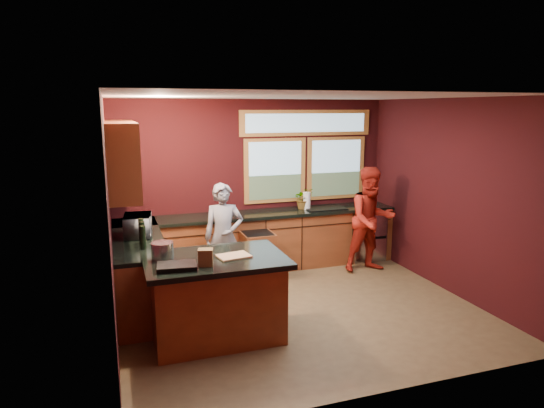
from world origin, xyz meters
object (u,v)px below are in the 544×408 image
person_grey (224,237)px  person_red (371,220)px  island (216,297)px  stock_pot (163,250)px  cutting_board (234,256)px

person_grey → person_red: 2.38m
island → person_red: size_ratio=0.93×
island → stock_pot: (-0.55, 0.15, 0.56)m
person_grey → stock_pot: (-0.98, -1.30, 0.27)m
island → person_grey: (0.43, 1.45, 0.29)m
cutting_board → stock_pot: bearing=165.1°
person_red → cutting_board: size_ratio=4.76×
island → person_grey: person_grey is taller
island → person_red: bearing=27.7°
stock_pot → person_red: bearing=21.6°
island → cutting_board: bearing=-14.0°
person_red → stock_pot: bearing=-158.0°
island → person_red: 3.20m
island → cutting_board: size_ratio=4.43×
cutting_board → island: bearing=166.0°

